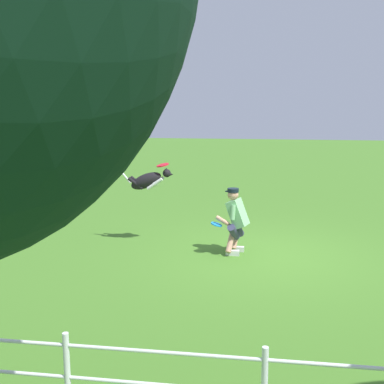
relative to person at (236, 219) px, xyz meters
The scene contains 6 objects.
ground_plane 0.90m from the person, behind, with size 60.00×60.00×0.00m, color #437726.
person is the anchor object (origin of this frame).
dog 2.03m from the person, 15.70° to the right, with size 1.10×0.29×0.54m.
frisbee_flying 1.89m from the person, 18.62° to the right, with size 0.26×0.26×0.02m, color red.
frisbee_held 0.40m from the person, 21.29° to the left, with size 0.22×0.22×0.02m, color #1A89E4.
fence 5.30m from the person, 96.15° to the left, with size 14.86×0.06×0.82m.
Camera 1 is at (0.06, 9.24, 2.95)m, focal length 46.02 mm.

